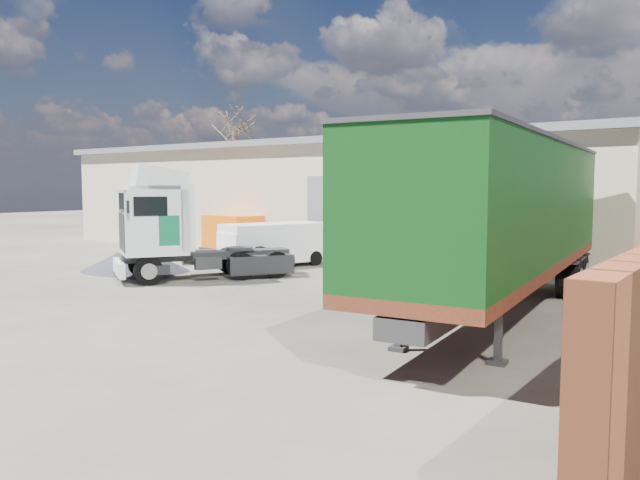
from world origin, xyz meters
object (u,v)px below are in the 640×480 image
Objects in this scene: bare_tree at (235,117)px; orange_skip at (233,237)px; tractor_unit at (176,231)px; box_trailer at (503,211)px; panel_van at (270,244)px.

orange_skip is at bearing -46.75° from bare_tree.
box_trailer reaches higher than tractor_unit.
orange_skip is (-4.53, 2.54, -0.09)m from panel_van.
bare_tree is 30.96m from box_trailer.
orange_skip is at bearing 152.29° from tractor_unit.
tractor_unit is 1.34× the size of panel_van.
tractor_unit is 0.46× the size of box_trailer.
box_trailer is 2.90× the size of panel_van.
panel_van is (14.53, -13.17, -7.04)m from bare_tree.
tractor_unit is at bearing -51.36° from orange_skip.
bare_tree is at bearing 160.25° from tractor_unit.
panel_van is at bearing -21.44° from orange_skip.
tractor_unit is at bearing -75.10° from panel_van.
box_trailer is (11.09, 0.58, 0.95)m from tractor_unit.
panel_van is (0.35, 4.47, -0.76)m from tractor_unit.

